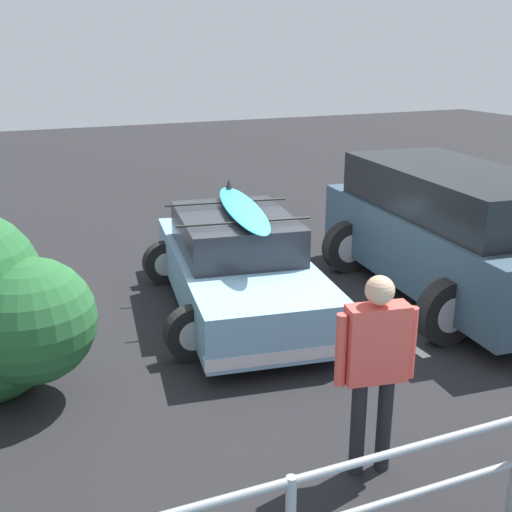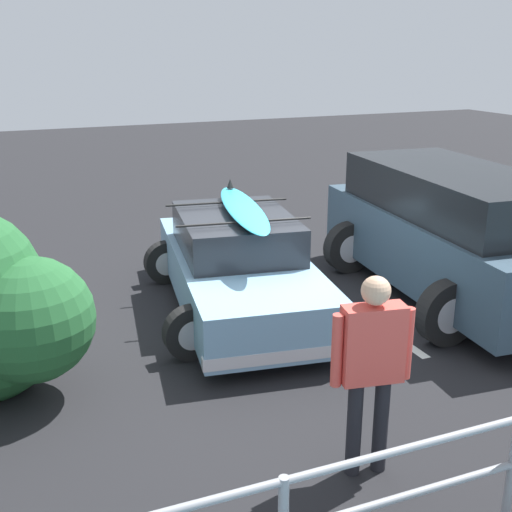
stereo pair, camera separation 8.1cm
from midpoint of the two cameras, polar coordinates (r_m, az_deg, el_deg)
ground_plane at (r=8.32m, az=1.31°, el=-6.30°), size 44.00×44.00×0.02m
parking_stripe at (r=9.42m, az=7.10°, el=-3.32°), size 0.12×4.39×0.00m
sedan_car at (r=8.63m, az=-1.34°, el=-0.83°), size 2.71×4.35×1.58m
suv_car at (r=9.42m, az=17.19°, el=2.09°), size 2.88×4.83×1.84m
person_bystander at (r=5.29m, az=10.68°, el=-8.98°), size 0.68×0.29×1.76m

